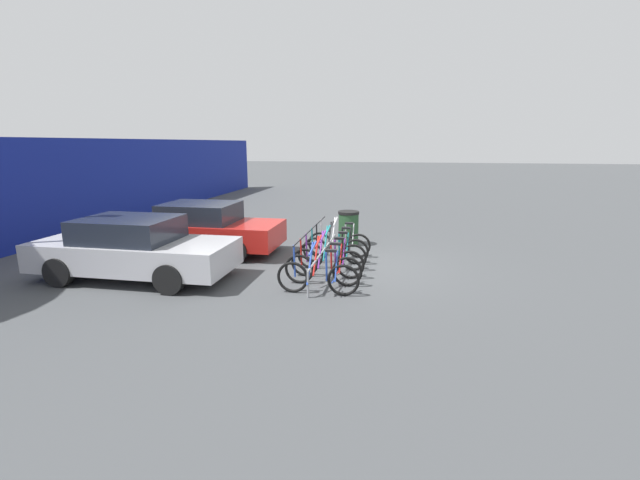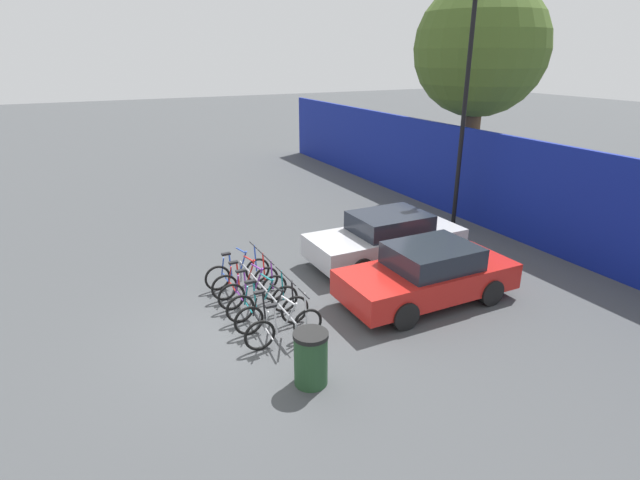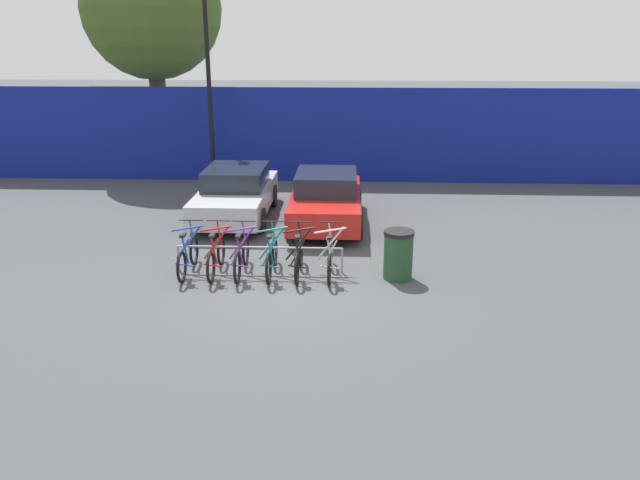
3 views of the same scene
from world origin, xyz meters
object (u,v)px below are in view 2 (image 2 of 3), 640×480
bicycle_black (272,313)px  car_red (428,274)px  bike_rack (264,291)px  bicycle_purple (253,290)px  bicycle_blue (238,272)px  lamp_post (465,106)px  car_silver (386,238)px  bicycle_teal (263,302)px  trash_bin (311,358)px  tree_behind_hoarding (480,50)px  bicycle_silver (284,327)px  bicycle_red (246,281)px

bicycle_black → car_red: size_ratio=0.40×
bike_rack → bicycle_purple: 0.41m
bicycle_blue → lamp_post: lamp_post is taller
car_silver → bicycle_teal: bearing=-70.7°
trash_bin → tree_behind_hoarding: 14.48m
tree_behind_hoarding → car_red: bearing=-47.4°
bicycle_teal → lamp_post: 9.23m
bicycle_blue → bicycle_silver: (3.01, 0.00, 0.00)m
bicycle_red → bicycle_purple: same height
bicycle_blue → car_silver: 4.30m
car_silver → trash_bin: (4.14, -4.36, -0.17)m
bicycle_silver → lamp_post: (-4.14, 7.97, 3.62)m
bike_rack → bicycle_teal: bicycle_teal is taller
bicycle_black → bicycle_silver: bearing=1.5°
bicycle_red → car_red: (2.18, 3.78, 0.31)m
bicycle_silver → bicycle_red: bearing=-176.9°
bicycle_purple → car_silver: bearing=98.6°
lamp_post → bicycle_silver: bearing=-62.6°
bicycle_blue → trash_bin: bearing=-0.9°
bike_rack → car_red: bearing=70.6°
bicycle_purple → bicycle_silver: size_ratio=1.00×
car_red → bike_rack: bearing=-109.4°
bike_rack → trash_bin: (2.92, -0.23, 0.03)m
bicycle_black → lamp_post: bearing=115.1°
bicycle_teal → lamp_post: bearing=108.2°
car_silver → lamp_post: bearing=110.9°
car_silver → lamp_post: lamp_post is taller
bicycle_purple → bicycle_teal: same height
bicycle_red → lamp_post: size_ratio=0.24×
bike_rack → lamp_post: (-2.64, 7.83, 3.51)m
bike_rack → bicycle_black: (0.85, -0.15, -0.11)m
trash_bin → tree_behind_hoarding: tree_behind_hoarding is taller
bike_rack → bicycle_red: 0.92m
tree_behind_hoarding → bicycle_blue: bearing=-71.3°
bicycle_blue → lamp_post: 8.83m
bicycle_black → trash_bin: bearing=-0.8°
car_silver → trash_bin: car_silver is taller
bicycle_black → bicycle_silver: same height
bicycle_teal → lamp_post: lamp_post is taller
bicycle_red → bicycle_black: size_ratio=1.00×
bicycle_purple → bicycle_teal: size_ratio=1.00×
bicycle_silver → trash_bin: (1.41, -0.08, 0.14)m
lamp_post → bicycle_black: bearing=-66.4°
bicycle_silver → car_red: (-0.23, 3.78, 0.31)m
bicycle_purple → car_red: size_ratio=0.40×
bicycle_purple → tree_behind_hoarding: tree_behind_hoarding is taller
bike_rack → tree_behind_hoarding: tree_behind_hoarding is taller
bike_rack → bicycle_red: bicycle_red is taller
lamp_post → tree_behind_hoarding: 4.13m
car_red → lamp_post: (-3.91, 4.20, 3.31)m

